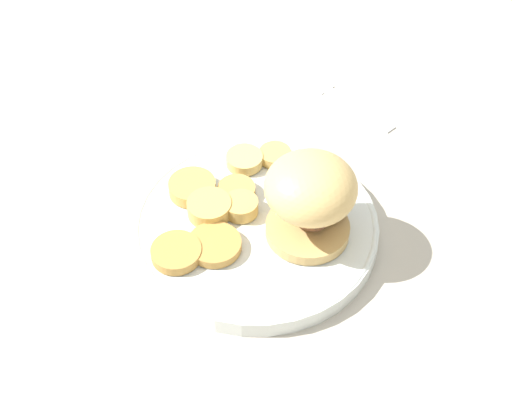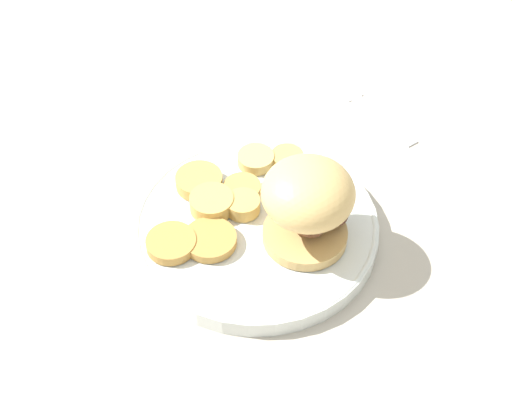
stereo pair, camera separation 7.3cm
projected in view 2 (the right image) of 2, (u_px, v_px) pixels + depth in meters
The scene contains 12 objects.
ground_plane at pixel (256, 234), 0.76m from camera, with size 4.00×4.00×0.00m, color #B2A899.
dinner_plate at pixel (256, 227), 0.75m from camera, with size 0.26×0.26×0.02m.
sandwich at pixel (309, 202), 0.69m from camera, with size 0.09×0.10×0.10m.
potato_round_0 at pixel (210, 240), 0.72m from camera, with size 0.05×0.05×0.01m, color #BC8942.
potato_round_1 at pixel (256, 159), 0.80m from camera, with size 0.04×0.04×0.01m, color #DBB766.
potato_round_2 at pixel (171, 243), 0.72m from camera, with size 0.05×0.05×0.01m, color #BC8942.
potato_round_3 at pixel (287, 158), 0.80m from camera, with size 0.04×0.04×0.01m, color tan.
potato_round_4 at pixel (242, 205), 0.75m from camera, with size 0.04×0.04×0.02m, color tan.
potato_round_5 at pixel (199, 181), 0.78m from camera, with size 0.05×0.05×0.01m, color tan.
potato_round_6 at pixel (242, 189), 0.77m from camera, with size 0.04×0.04×0.01m, color tan.
potato_round_7 at pixel (212, 203), 0.75m from camera, with size 0.05×0.05×0.02m, color tan.
fork at pixel (366, 106), 0.91m from camera, with size 0.17×0.04×0.00m.
Camera 2 is at (-0.37, 0.33, 0.58)m, focal length 50.00 mm.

